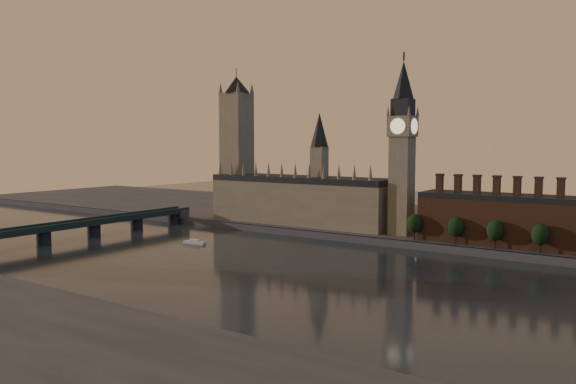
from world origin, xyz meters
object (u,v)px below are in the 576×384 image
(big_ben, at_px, (402,146))
(victoria_tower, at_px, (237,142))
(westminster_bridge, at_px, (66,229))
(river_boat, at_px, (195,242))

(big_ben, bearing_deg, victoria_tower, 177.80)
(victoria_tower, height_order, westminster_bridge, victoria_tower)
(river_boat, bearing_deg, victoria_tower, 103.91)
(victoria_tower, xyz_separation_m, river_boat, (35.08, -81.41, -58.05))
(victoria_tower, xyz_separation_m, westminster_bridge, (-35.00, -117.70, -51.65))
(westminster_bridge, xyz_separation_m, river_boat, (70.08, 36.28, -6.40))
(victoria_tower, bearing_deg, westminster_bridge, -106.56)
(westminster_bridge, bearing_deg, big_ben, 34.33)
(river_boat, bearing_deg, big_ben, 29.44)
(river_boat, bearing_deg, westminster_bridge, -162.02)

